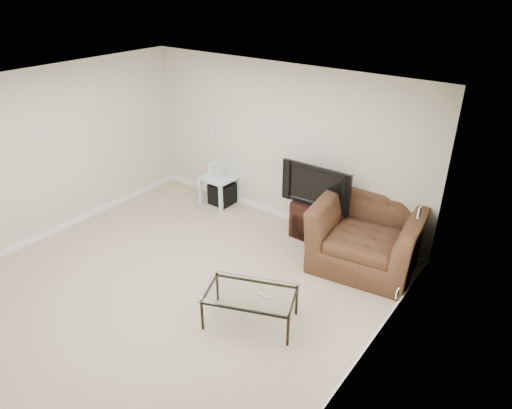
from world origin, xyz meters
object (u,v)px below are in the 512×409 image
Objects in this scene: subwoofer at (222,194)px; recliner at (368,226)px; tv_stand at (318,220)px; coffee_table at (250,307)px; side_table at (220,190)px; television at (319,184)px.

recliner is (2.80, -0.25, 0.43)m from subwoofer.
tv_stand is 2.14m from coffee_table.
subwoofer is at bearing 166.98° from recliner.
side_table reaches higher than coffee_table.
television is at bearing 159.40° from recliner.
television is 0.72× the size of recliner.
coffee_table is at bearing -42.93° from side_table.
tv_stand is 1.91× the size of subwoofer.
television is 2.71× the size of subwoofer.
coffee_table is at bearing -43.61° from subwoofer.
recliner is (0.89, -0.20, -0.29)m from television.
television is at bearing 99.03° from coffee_table.
coffee_table is (2.27, -2.12, -0.05)m from side_table.
coffee_table is at bearing -114.44° from recliner.
subwoofer is 0.35× the size of coffee_table.
subwoofer is 2.84m from recliner.
recliner is (2.83, -0.23, 0.36)m from side_table.
coffee_table is (2.24, -2.14, 0.03)m from subwoofer.
recliner reaches higher than television.
television reaches higher than coffee_table.
recliner is at bearing -5.10° from subwoofer.
tv_stand reaches higher than side_table.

